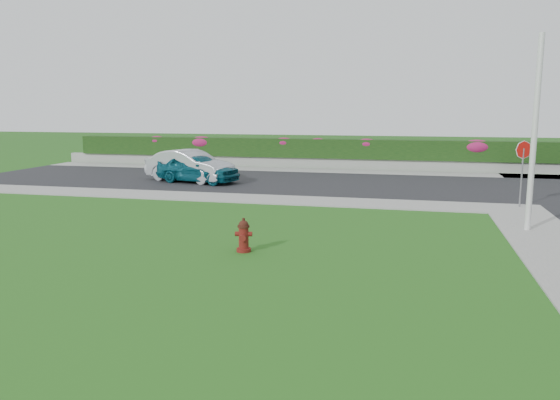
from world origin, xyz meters
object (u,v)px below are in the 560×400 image
(sedan_silver, at_px, (190,166))
(utility_pole, at_px, (534,135))
(fire_hydrant, at_px, (244,236))
(sedan_teal, at_px, (198,168))
(stop_sign, at_px, (523,159))

(sedan_silver, distance_m, utility_pole, 15.56)
(fire_hydrant, relative_size, sedan_teal, 0.21)
(sedan_silver, bearing_deg, fire_hydrant, -132.98)
(fire_hydrant, distance_m, utility_pole, 8.58)
(sedan_silver, xyz_separation_m, utility_pole, (13.46, -7.56, 1.96))
(sedan_silver, relative_size, utility_pole, 0.82)
(fire_hydrant, relative_size, stop_sign, 0.35)
(fire_hydrant, height_order, stop_sign, stop_sign)
(fire_hydrant, xyz_separation_m, utility_pole, (7.18, 4.06, 2.34))
(sedan_teal, bearing_deg, fire_hydrant, -140.53)
(utility_pole, bearing_deg, fire_hydrant, -150.53)
(sedan_teal, xyz_separation_m, utility_pole, (12.92, -7.23, 2.02))
(stop_sign, bearing_deg, fire_hydrant, -140.56)
(utility_pole, bearing_deg, sedan_teal, 150.77)
(sedan_teal, height_order, sedan_silver, sedan_silver)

